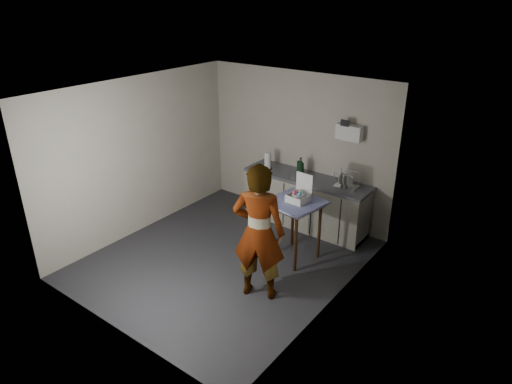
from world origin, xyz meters
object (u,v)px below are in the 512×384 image
Objects in this scene: side_table at (295,209)px; soda_can at (301,172)px; kitchen_counter at (306,203)px; standing_man at (259,233)px; soap_bottle at (301,167)px; paper_towel at (268,161)px; bakery_box at (299,195)px; dish_rack at (346,183)px; dark_bottle at (299,168)px.

soda_can is (-0.52, 1.00, 0.14)m from side_table.
kitchen_counter is 1.18× the size of standing_man.
standing_man is 14.81× the size of soda_can.
soap_bottle is at bearing -93.81° from soda_can.
bakery_box is (1.19, -0.89, -0.01)m from paper_towel.
soap_bottle is 0.91× the size of dish_rack.
kitchen_counter is 7.57× the size of paper_towel.
soap_bottle is at bearing 127.01° from side_table.
standing_man is 2.18m from dark_bottle.
standing_man is 2.11m from dish_rack.
bakery_box is at bearing -65.94° from kitchen_counter.
soda_can is at bearing 126.40° from side_table.
dish_rack reaches higher than side_table.
dish_rack is (1.47, 0.10, -0.08)m from paper_towel.
paper_towel reaches higher than dish_rack.
dish_rack is at bearing 82.72° from side_table.
side_table is at bearing -68.41° from kitchen_counter.
side_table is 1.09m from dish_rack.
soda_can is at bearing -176.41° from kitchen_counter.
side_table is at bearing -105.63° from standing_man.
side_table is 1.13m from soap_bottle.
paper_towel reaches higher than kitchen_counter.
bakery_box is at bearing -58.22° from dark_bottle.
standing_man reaches higher than bakery_box.
dish_rack is at bearing 1.93° from kitchen_counter.
kitchen_counter is at bearing 3.81° from dark_bottle.
soap_bottle is at bearing -23.44° from dark_bottle.
standing_man is 2.15m from soap_bottle.
kitchen_counter is at bearing 120.81° from side_table.
kitchen_counter is at bearing -98.04° from standing_man.
standing_man is 1.12m from bakery_box.
paper_towel is 1.47m from dish_rack.
bakery_box reaches higher than kitchen_counter.
side_table is 3.75× the size of dark_bottle.
kitchen_counter is 6.79× the size of soap_bottle.
bakery_box reaches higher than side_table.
soap_bottle is 0.65m from paper_towel.
dark_bottle is 0.64× the size of bakery_box.
soda_can is at bearing -177.84° from dish_rack.
standing_man reaches higher than kitchen_counter.
kitchen_counter is at bearing 117.52° from bakery_box.
dish_rack is 1.03m from bakery_box.
soap_bottle is at bearing -176.27° from dish_rack.
paper_towel is at bearing 146.79° from bakery_box.
soap_bottle is 1.30× the size of dark_bottle.
paper_towel is (-1.16, 0.93, 0.22)m from side_table.
standing_man is at bearing -71.76° from dark_bottle.
soap_bottle reaches higher than dish_rack.
side_table is 0.50× the size of standing_man.
side_table is 1.16m from dark_bottle.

